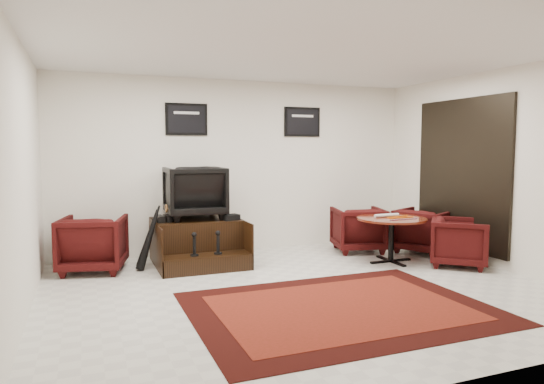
{
  "coord_description": "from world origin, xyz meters",
  "views": [
    {
      "loc": [
        -2.44,
        -5.15,
        1.69
      ],
      "look_at": [
        -0.07,
        0.9,
        1.11
      ],
      "focal_mm": 32.0,
      "sensor_mm": 36.0,
      "label": 1
    }
  ],
  "objects": [
    {
      "name": "armchair_side",
      "position": [
        -2.34,
        1.87,
        0.43
      ],
      "size": [
        0.99,
        0.95,
        0.85
      ],
      "primitive_type": "imported",
      "rotation": [
        0.0,
        0.0,
        2.9
      ],
      "color": "black",
      "rests_on": "ground"
    },
    {
      "name": "table_chair_corner",
      "position": [
        2.58,
        0.28,
        0.38
      ],
      "size": [
        1.01,
        1.02,
        0.76
      ],
      "primitive_type": "imported",
      "rotation": [
        0.0,
        0.0,
        0.85
      ],
      "color": "black",
      "rests_on": "ground"
    },
    {
      "name": "umbrella_hooked",
      "position": [
        -1.6,
        1.85,
        0.43
      ],
      "size": [
        0.32,
        0.12,
        0.86
      ],
      "primitive_type": null,
      "color": "black",
      "rests_on": "ground"
    },
    {
      "name": "table_clutter",
      "position": [
        1.92,
        0.77,
        0.67
      ],
      "size": [
        0.57,
        0.35,
        0.01
      ],
      "color": "orange",
      "rests_on": "meeting_table"
    },
    {
      "name": "umbrella_black",
      "position": [
        -1.61,
        1.67,
        0.47
      ],
      "size": [
        0.35,
        0.13,
        0.94
      ],
      "primitive_type": null,
      "color": "black",
      "rests_on": "ground"
    },
    {
      "name": "shoes_pair",
      "position": [
        -1.38,
        1.81,
        0.69
      ],
      "size": [
        0.24,
        0.27,
        0.09
      ],
      "color": "black",
      "rests_on": "shine_podium"
    },
    {
      "name": "ground",
      "position": [
        0.0,
        0.0,
        0.0
      ],
      "size": [
        6.0,
        6.0,
        0.0
      ],
      "primitive_type": "plane",
      "color": "beige",
      "rests_on": "ground"
    },
    {
      "name": "meeting_table",
      "position": [
        1.81,
        0.84,
        0.58
      ],
      "size": [
        1.02,
        1.02,
        0.67
      ],
      "color": "#451809",
      "rests_on": "ground"
    },
    {
      "name": "shine_chair",
      "position": [
        -0.89,
        1.99,
        1.08
      ],
      "size": [
        0.87,
        0.82,
        0.87
      ],
      "primitive_type": "imported",
      "rotation": [
        0.0,
        0.0,
        3.11
      ],
      "color": "black",
      "rests_on": "shine_podium"
    },
    {
      "name": "table_chair_window",
      "position": [
        2.68,
        1.19,
        0.4
      ],
      "size": [
        1.0,
        1.02,
        0.79
      ],
      "primitive_type": "imported",
      "rotation": [
        0.0,
        0.0,
        2.05
      ],
      "color": "black",
      "rests_on": "ground"
    },
    {
      "name": "polish_kit",
      "position": [
        -0.44,
        1.63,
        0.69
      ],
      "size": [
        0.27,
        0.22,
        0.08
      ],
      "primitive_type": "cube",
      "rotation": [
        0.0,
        0.0,
        0.26
      ],
      "color": "black",
      "rests_on": "shine_podium"
    },
    {
      "name": "paper_roll",
      "position": [
        1.79,
        0.93,
        0.69
      ],
      "size": [
        0.42,
        0.06,
        0.05
      ],
      "primitive_type": "cylinder",
      "rotation": [
        0.0,
        1.57,
        0.02
      ],
      "color": "silver",
      "rests_on": "meeting_table"
    },
    {
      "name": "area_rug",
      "position": [
        0.06,
        -0.75,
        0.01
      ],
      "size": [
        3.13,
        2.34,
        0.01
      ],
      "color": "black",
      "rests_on": "ground"
    },
    {
      "name": "room_shell",
      "position": [
        0.41,
        0.12,
        1.79
      ],
      "size": [
        6.02,
        5.02,
        2.81
      ],
      "color": "white",
      "rests_on": "ground"
    },
    {
      "name": "table_chair_back",
      "position": [
        1.76,
        1.69,
        0.4
      ],
      "size": [
        0.95,
        0.91,
        0.81
      ],
      "primitive_type": "imported",
      "rotation": [
        0.0,
        0.0,
        2.88
      ],
      "color": "black",
      "rests_on": "ground"
    },
    {
      "name": "shine_podium",
      "position": [
        -0.89,
        1.85,
        0.3
      ],
      "size": [
        1.26,
        1.29,
        0.65
      ],
      "color": "black",
      "rests_on": "ground"
    }
  ]
}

